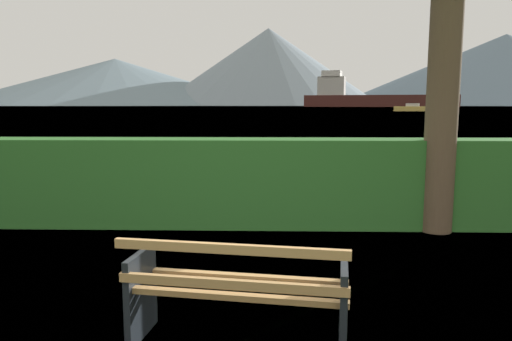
{
  "coord_description": "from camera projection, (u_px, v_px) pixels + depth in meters",
  "views": [
    {
      "loc": [
        0.22,
        -3.37,
        1.8
      ],
      "look_at": [
        0.0,
        4.95,
        0.62
      ],
      "focal_mm": 33.32,
      "sensor_mm": 36.0,
      "label": 1
    }
  ],
  "objects": [
    {
      "name": "park_bench",
      "position": [
        237.0,
        293.0,
        3.48
      ],
      "size": [
        1.68,
        0.8,
        0.87
      ],
      "color": "tan",
      "rests_on": "ground_plane"
    },
    {
      "name": "distant_hills",
      "position": [
        333.0,
        73.0,
        560.48
      ],
      "size": [
        844.58,
        396.68,
        87.72
      ],
      "color": "slate",
      "rests_on": "ground_plane"
    },
    {
      "name": "water_surface",
      "position": [
        268.0,
        107.0,
        307.89
      ],
      "size": [
        620.0,
        620.0,
        0.0
      ],
      "primitive_type": "plane",
      "color": "#7A99A8",
      "rests_on": "ground_plane"
    },
    {
      "name": "cargo_ship_large",
      "position": [
        367.0,
        97.0,
        286.65
      ],
      "size": [
        89.27,
        34.66,
        21.83
      ],
      "color": "#471E19",
      "rests_on": "water_surface"
    },
    {
      "name": "fishing_boat_near",
      "position": [
        412.0,
        108.0,
        116.6
      ],
      "size": [
        9.12,
        5.48,
        1.95
      ],
      "color": "gold",
      "rests_on": "water_surface"
    },
    {
      "name": "hedge_row",
      "position": [
        254.0,
        182.0,
        7.0
      ],
      "size": [
        8.2,
        0.65,
        1.29
      ],
      "primitive_type": "cube",
      "color": "#2D6B28",
      "rests_on": "ground_plane"
    }
  ]
}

